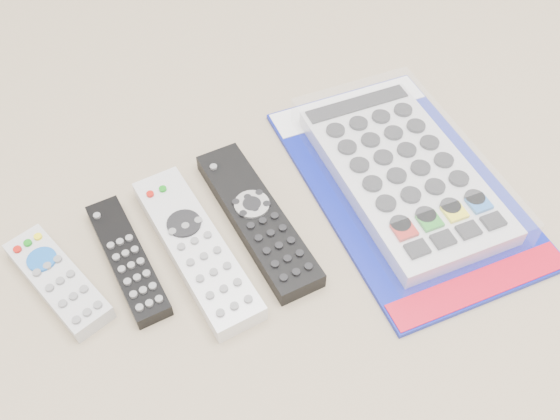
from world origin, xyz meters
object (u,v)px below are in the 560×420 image
remote_large_black (257,218)px  remote_small_grey (58,280)px  remote_slim_black (128,259)px  remote_silver_dvd (196,248)px  jumbo_remote_packaged (404,172)px

remote_large_black → remote_small_grey: bearing=173.8°
remote_slim_black → remote_large_black: remote_large_black is taller
remote_silver_dvd → jumbo_remote_packaged: (0.26, -0.04, 0.01)m
remote_small_grey → jumbo_remote_packaged: bearing=-22.6°
remote_small_grey → remote_silver_dvd: remote_silver_dvd is taller
remote_slim_black → remote_silver_dvd: bearing=-18.6°
remote_small_grey → remote_slim_black: bearing=-21.1°
remote_small_grey → jumbo_remote_packaged: 0.41m
remote_slim_black → remote_silver_dvd: (0.07, -0.03, 0.00)m
remote_slim_black → remote_silver_dvd: 0.08m
remote_silver_dvd → jumbo_remote_packaged: 0.26m
remote_large_black → jumbo_remote_packaged: 0.19m
remote_slim_black → remote_large_black: size_ratio=0.76×
remote_silver_dvd → remote_large_black: (0.08, 0.00, -0.00)m
remote_slim_black → jumbo_remote_packaged: 0.34m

